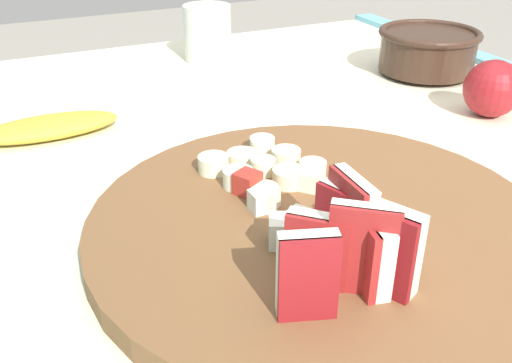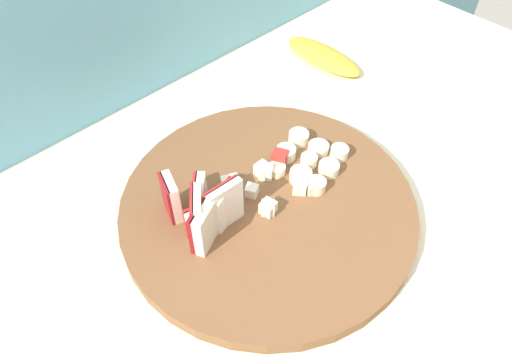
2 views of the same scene
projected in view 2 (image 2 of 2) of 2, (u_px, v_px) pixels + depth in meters
The scene contains 7 objects.
tiled_countertop at pixel (325, 362), 0.93m from camera, with size 1.12×0.80×0.91m.
tile_backsplash at pixel (175, 145), 0.91m from camera, with size 2.40×0.04×1.49m, color #6BADC6.
cutting_board at pixel (268, 206), 0.60m from camera, with size 0.37×0.37×0.02m, color brown.
apple_wedge_fan at pixel (204, 211), 0.54m from camera, with size 0.08×0.10×0.06m.
apple_dice_pile at pixel (264, 183), 0.60m from camera, with size 0.11×0.10×0.02m.
banana_slice_rows at pixel (309, 160), 0.63m from camera, with size 0.11×0.10×0.02m.
banana_peel at pixel (323, 56), 0.81m from camera, with size 0.15×0.06×0.02m, color gold.
Camera 2 is at (-0.34, -0.16, 1.38)m, focal length 33.32 mm.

